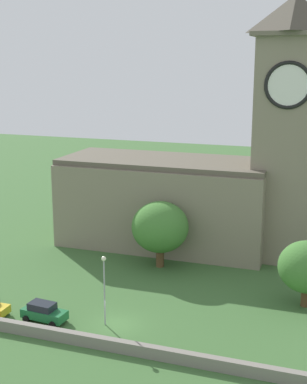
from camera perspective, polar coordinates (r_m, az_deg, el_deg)
The scene contains 7 objects.
ground_plane at distance 67.07m, azimuth 1.32°, elevation -8.00°, with size 200.00×200.00×0.00m, color #3D6633.
church at distance 72.54m, azimuth 5.26°, elevation 1.35°, with size 34.21×12.58×32.01m.
quay_barrier at distance 50.29m, azimuth -5.93°, elevation -15.13°, with size 42.42×0.70×1.09m, color gray.
car_green at distance 55.35m, azimuth -11.25°, elevation -12.06°, with size 4.56×2.36×1.87m.
streetlamp_west_mid at distance 52.38m, azimuth -5.11°, elevation -8.98°, with size 0.44×0.44×6.87m.
tree_riverside_east at distance 66.40m, azimuth 0.68°, elevation -3.65°, with size 6.87×6.87×8.13m.
tree_riverside_west at distance 58.23m, azimuth 15.56°, elevation -7.47°, with size 5.86×5.86×6.90m.
Camera 1 is at (19.36, -44.33, 24.58)m, focal length 51.68 mm.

